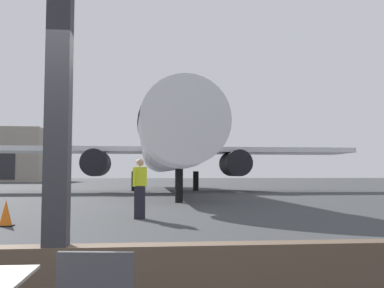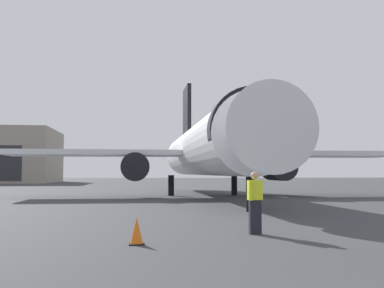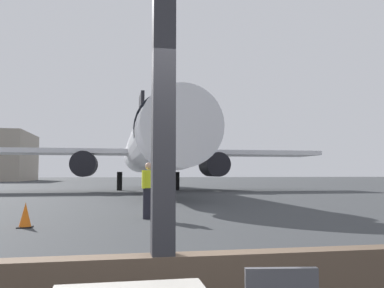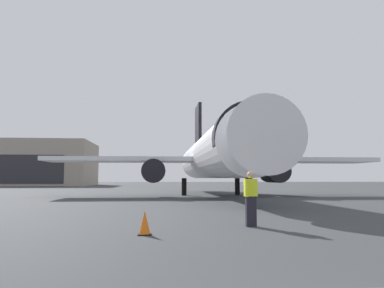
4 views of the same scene
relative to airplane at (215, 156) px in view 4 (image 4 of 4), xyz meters
name	(u,v)px [view 4 (image 4 of 4)]	position (x,y,z in m)	size (l,w,h in m)	color
ground_plane	(180,192)	(-2.25, 12.00, -3.39)	(220.00, 220.00, 0.00)	#383A3D
airplane	(215,156)	(0.00, 0.00, 0.00)	(28.24, 30.98, 10.27)	silver
ground_crew_worker	(251,198)	(-1.68, -18.95, -2.49)	(0.41, 0.45, 1.74)	black
traffic_cone	(145,223)	(-4.96, -20.41, -3.08)	(0.36, 0.36, 0.65)	orange
distant_hangar	(34,164)	(-31.43, 51.58, 1.23)	(24.40, 17.76, 9.25)	#9E9384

